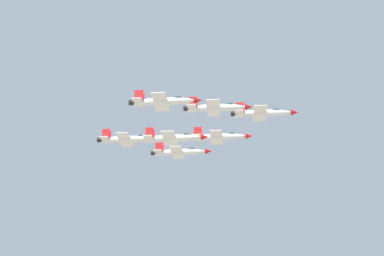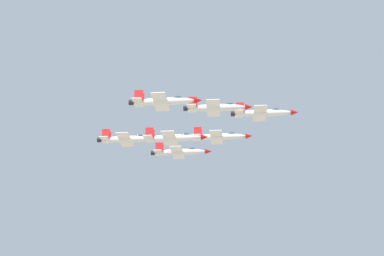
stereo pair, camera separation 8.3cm
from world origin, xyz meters
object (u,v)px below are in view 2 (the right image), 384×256
(jet_right_wingman, at_px, (216,107))
(jet_left_outer, at_px, (180,152))
(jet_right_outer, at_px, (164,101))
(jet_slot_rear, at_px, (173,138))
(jet_lead, at_px, (263,113))
(jet_left_wingman, at_px, (219,137))
(jet_trailing, at_px, (128,139))

(jet_right_wingman, relative_size, jet_left_outer, 0.95)
(jet_right_outer, bearing_deg, jet_slot_rear, 90.20)
(jet_right_wingman, distance_m, jet_left_outer, 33.96)
(jet_lead, distance_m, jet_right_outer, 32.97)
(jet_left_wingman, xyz_separation_m, jet_slot_rear, (15.36, -5.36, -4.08))
(jet_lead, bearing_deg, jet_slot_rear, 179.29)
(jet_left_wingman, xyz_separation_m, jet_right_outer, (33.54, 5.31, -2.70))
(jet_trailing, bearing_deg, jet_left_wingman, 22.54)
(jet_right_outer, distance_m, jet_trailing, 24.49)
(jet_trailing, bearing_deg, jet_left_outer, 59.04)
(jet_slot_rear, bearing_deg, jet_right_outer, -89.13)
(jet_lead, relative_size, jet_slot_rear, 0.98)
(jet_lead, distance_m, jet_left_wingman, 16.47)
(jet_lead, distance_m, jet_slot_rear, 25.67)
(jet_right_wingman, bearing_deg, jet_slot_rear, 138.73)
(jet_right_wingman, height_order, jet_left_outer, jet_right_wingman)
(jet_right_wingman, xyz_separation_m, jet_slot_rear, (-2.81, -16.03, -3.98))
(jet_left_outer, distance_m, jet_slot_rear, 21.38)
(jet_lead, relative_size, jet_right_wingman, 1.03)
(jet_lead, distance_m, jet_trailing, 37.78)
(jet_left_outer, bearing_deg, jet_left_wingman, -39.65)
(jet_right_outer, bearing_deg, jet_trailing, 120.67)
(jet_trailing, bearing_deg, jet_lead, -0.49)
(jet_left_outer, relative_size, jet_trailing, 1.06)
(jet_left_outer, bearing_deg, jet_slot_rear, -89.29)
(jet_right_outer, height_order, jet_slot_rear, jet_right_outer)
(jet_lead, xyz_separation_m, jet_left_wingman, (-2.81, -16.03, -2.54))
(jet_left_wingman, height_order, jet_slot_rear, jet_left_wingman)
(jet_slot_rear, bearing_deg, jet_trailing, -179.13)
(jet_lead, xyz_separation_m, jet_trailing, (18.83, -32.08, -6.60))
(jet_lead, xyz_separation_m, jet_left_outer, (-5.63, -32.05, -3.07))
(jet_left_wingman, relative_size, jet_trailing, 1.04)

